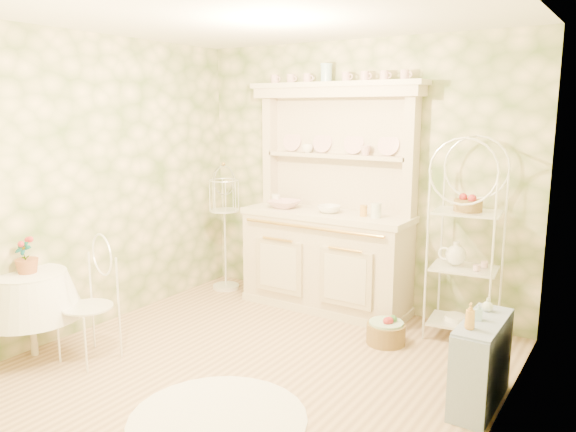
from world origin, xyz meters
The scene contains 22 objects.
floor centered at (0.00, 0.00, 0.00)m, with size 3.60×3.60×0.00m, color tan.
ceiling centered at (0.00, 0.00, 2.70)m, with size 3.60×3.60×0.00m, color white.
wall_left centered at (-1.80, 0.00, 1.35)m, with size 3.60×3.60×0.00m, color beige.
wall_right centered at (1.80, 0.00, 1.35)m, with size 3.60×3.60×0.00m, color beige.
wall_back centered at (0.00, 1.80, 1.35)m, with size 3.60×3.60×0.00m, color beige.
wall_front centered at (0.00, -1.80, 1.35)m, with size 3.60×3.60×0.00m, color beige.
kitchen_dresser centered at (-0.20, 1.52, 1.15)m, with size 1.87×0.61×2.29m, color beige.
bakers_rack centered at (1.21, 1.48, 0.85)m, with size 0.53×0.38×1.71m, color white.
side_shelf centered at (1.65, 0.40, 0.31)m, with size 0.27×0.72×0.62m, color #8B9CBD.
round_table centered at (-1.68, -0.81, 0.40)m, with size 0.72×0.72×0.79m, color white.
cafe_chair centered at (-1.22, -0.61, 0.48)m, with size 0.43×0.43×0.95m, color white.
birdcage_stand centered at (-1.46, 1.45, 0.70)m, with size 0.33×0.33×1.41m, color white.
floor_basket centered at (0.69, 1.01, 0.10)m, with size 0.30×0.30×0.20m, color olive.
lace_rug centered at (0.25, -0.75, 0.00)m, with size 1.20×1.20×0.01m, color white.
bowl_floral centered at (-0.68, 1.48, 1.02)m, with size 0.33×0.33×0.08m, color white.
bowl_white centered at (-0.15, 1.48, 1.02)m, with size 0.24×0.24×0.07m, color white.
cup_left centered at (-0.52, 1.68, 1.61)m, with size 0.11×0.11×0.09m, color white.
cup_right centered at (0.14, 1.68, 1.61)m, with size 0.10×0.10×0.10m, color white.
potted_geranium centered at (-1.68, -0.83, 0.85)m, with size 0.14×0.10×0.27m, color #3F7238.
bottle_amber centered at (1.61, 0.19, 0.68)m, with size 0.07×0.07×0.18m, color gold.
bottle_blue centered at (1.61, 0.39, 0.65)m, with size 0.05×0.05×0.12m, color #A1CADA.
bottle_glass centered at (1.63, 0.59, 0.65)m, with size 0.08×0.08×0.10m, color silver.
Camera 1 is at (2.49, -3.35, 2.02)m, focal length 35.00 mm.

